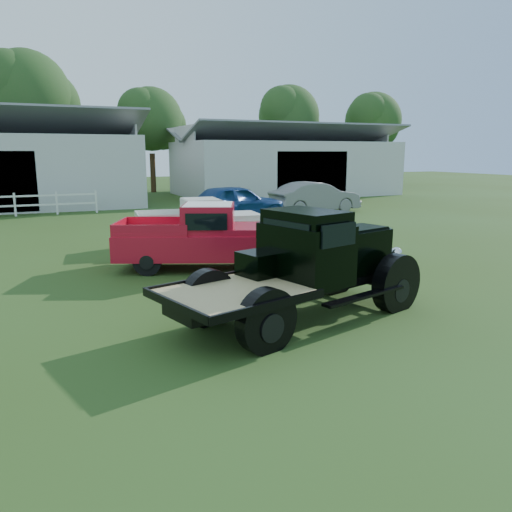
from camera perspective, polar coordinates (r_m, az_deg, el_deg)
name	(u,v)px	position (r m, az deg, el deg)	size (l,w,h in m)	color
ground	(272,321)	(9.78, 1.79, -7.45)	(120.00, 120.00, 0.00)	#2C4312
shed_right	(284,161)	(39.65, 3.23, 10.84)	(16.80, 9.20, 5.20)	#9B9B9B
tree_b	(28,118)	(42.40, -24.58, 14.14)	(6.90, 6.90, 11.50)	#1E4919
tree_c	(151,136)	(42.31, -11.86, 13.24)	(5.40, 5.40, 9.00)	#1E4919
tree_d	(289,133)	(47.73, 3.74, 13.86)	(6.00, 6.00, 10.00)	#1E4919
tree_e	(372,136)	(50.28, 13.16, 13.19)	(5.70, 5.70, 9.50)	#1E4919
vintage_flatbed	(301,266)	(9.69, 5.21, -1.10)	(5.39, 2.13, 2.13)	black
red_pickup	(205,236)	(14.03, -5.80, 2.28)	(5.06, 1.94, 1.84)	red
white_pickup	(199,223)	(17.46, -6.55, 3.76)	(4.42, 1.71, 1.62)	beige
misc_car_blue	(235,202)	(24.17, -2.36, 6.14)	(2.03, 5.05, 1.72)	navy
misc_car_grey	(315,197)	(27.46, 6.77, 6.67)	(1.75, 5.02, 1.66)	slate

